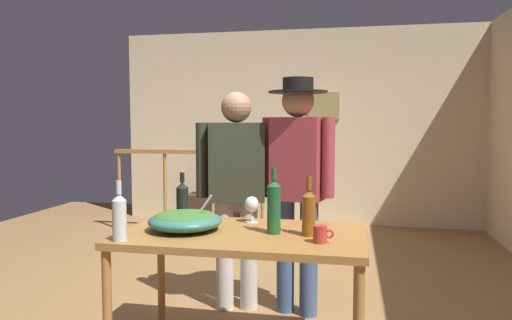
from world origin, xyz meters
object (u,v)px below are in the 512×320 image
at_px(tv_console, 220,209).
at_px(wine_bottle_clear, 119,216).
at_px(person_standing_left, 237,182).
at_px(wine_bottle_amber, 309,212).
at_px(wine_bottle_green, 274,206).
at_px(stair_railing, 249,181).
at_px(mug_red, 320,234).
at_px(framed_picture, 324,106).
at_px(flat_screen_tv, 219,177).
at_px(serving_table, 243,245).
at_px(wine_bottle_dark, 182,200).
at_px(wine_glass, 252,205).
at_px(salad_bowl, 185,220).
at_px(person_standing_right, 297,174).

height_order(tv_console, wine_bottle_clear, wine_bottle_clear).
xyz_separation_m(tv_console, person_standing_left, (0.94, -2.87, 0.75)).
relative_size(wine_bottle_amber, wine_bottle_green, 0.90).
bearing_deg(stair_railing, mug_red, -71.53).
xyz_separation_m(framed_picture, wine_bottle_clear, (-0.81, -4.26, -0.73)).
distance_m(flat_screen_tv, serving_table, 3.80).
bearing_deg(wine_bottle_dark, serving_table, -29.58).
bearing_deg(wine_bottle_clear, wine_glass, 45.52).
xyz_separation_m(framed_picture, tv_console, (-1.38, -0.29, -1.42)).
relative_size(flat_screen_tv, mug_red, 5.29).
bearing_deg(wine_bottle_clear, mug_red, 8.97).
distance_m(flat_screen_tv, wine_bottle_clear, 3.99).
bearing_deg(serving_table, tv_console, 107.70).
bearing_deg(wine_bottle_dark, wine_bottle_green, -22.32).
distance_m(wine_bottle_clear, mug_red, 1.06).
relative_size(serving_table, salad_bowl, 3.24).
distance_m(wine_bottle_green, person_standing_left, 0.88).
height_order(flat_screen_tv, salad_bowl, salad_bowl).
height_order(framed_picture, salad_bowl, framed_picture).
height_order(serving_table, wine_bottle_clear, wine_bottle_clear).
xyz_separation_m(wine_bottle_clear, person_standing_left, (0.36, 1.11, 0.06)).
relative_size(wine_bottle_dark, person_standing_right, 0.18).
height_order(stair_railing, serving_table, stair_railing).
distance_m(wine_glass, person_standing_right, 0.58).
height_order(wine_bottle_amber, wine_bottle_green, wine_bottle_green).
distance_m(serving_table, wine_bottle_green, 0.29).
distance_m(framed_picture, wine_bottle_amber, 4.02).
xyz_separation_m(tv_console, wine_glass, (1.16, -3.38, 0.67)).
bearing_deg(flat_screen_tv, wine_bottle_dark, -78.10).
bearing_deg(flat_screen_tv, person_standing_right, -63.91).
bearing_deg(serving_table, flat_screen_tv, 107.84).
distance_m(salad_bowl, wine_bottle_amber, 0.72).
relative_size(wine_bottle_amber, wine_bottle_dark, 1.08).
bearing_deg(serving_table, wine_glass, 90.68).
height_order(wine_bottle_clear, wine_bottle_green, wine_bottle_green).
bearing_deg(wine_bottle_amber, person_standing_right, 100.95).
relative_size(mug_red, person_standing_right, 0.06).
distance_m(stair_railing, wine_bottle_clear, 3.42).
distance_m(wine_glass, wine_bottle_clear, 0.84).
relative_size(tv_console, wine_bottle_amber, 2.72).
bearing_deg(framed_picture, person_standing_left, -98.05).
distance_m(wine_glass, mug_red, 0.63).
bearing_deg(framed_picture, salad_bowl, -98.01).
bearing_deg(wine_bottle_dark, wine_bottle_clear, -102.80).
bearing_deg(person_standing_right, serving_table, 87.60).
relative_size(wine_bottle_dark, mug_red, 2.84).
xyz_separation_m(wine_glass, person_standing_right, (0.23, 0.51, 0.14)).
xyz_separation_m(flat_screen_tv, wine_bottle_clear, (0.57, -3.94, 0.24)).
xyz_separation_m(salad_bowl, wine_glass, (0.33, 0.29, 0.05)).
bearing_deg(wine_bottle_green, flat_screen_tv, 110.40).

